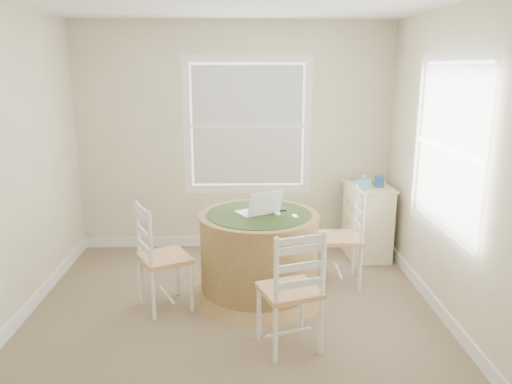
{
  "coord_description": "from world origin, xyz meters",
  "views": [
    {
      "loc": [
        0.08,
        -3.9,
        2.11
      ],
      "look_at": [
        0.21,
        0.45,
        1.01
      ],
      "focal_mm": 35.0,
      "sensor_mm": 36.0,
      "label": 1
    }
  ],
  "objects": [
    {
      "name": "room",
      "position": [
        0.17,
        0.16,
        1.3
      ],
      "size": [
        3.64,
        3.64,
        2.64
      ],
      "color": "#76694B",
      "rests_on": "ground"
    },
    {
      "name": "round_table",
      "position": [
        0.24,
        0.48,
        0.43
      ],
      "size": [
        1.29,
        1.29,
        0.8
      ],
      "rotation": [
        0.0,
        0.0,
        0.13
      ],
      "color": "#9D7846",
      "rests_on": "ground"
    },
    {
      "name": "chair_left",
      "position": [
        -0.6,
        0.23,
        0.47
      ],
      "size": [
        0.55,
        0.56,
        0.95
      ],
      "primitive_type": null,
      "rotation": [
        0.0,
        0.0,
        2.04
      ],
      "color": "white",
      "rests_on": "ground"
    },
    {
      "name": "chair_near",
      "position": [
        0.44,
        -0.46,
        0.47
      ],
      "size": [
        0.52,
        0.51,
        0.95
      ],
      "primitive_type": null,
      "rotation": [
        0.0,
        0.0,
        3.46
      ],
      "color": "white",
      "rests_on": "ground"
    },
    {
      "name": "chair_right",
      "position": [
        1.04,
        0.71,
        0.47
      ],
      "size": [
        0.41,
        0.43,
        0.95
      ],
      "primitive_type": null,
      "rotation": [
        0.0,
        0.0,
        -1.6
      ],
      "color": "white",
      "rests_on": "ground"
    },
    {
      "name": "laptop",
      "position": [
        0.24,
        0.49,
        0.83
      ],
      "size": [
        0.45,
        0.44,
        0.24
      ],
      "rotation": [
        0.0,
        0.0,
        3.66
      ],
      "color": "white",
      "rests_on": "round_table"
    },
    {
      "name": "mouse",
      "position": [
        0.4,
        0.45,
        0.8
      ],
      "size": [
        0.08,
        0.11,
        0.03
      ],
      "primitive_type": "ellipsoid",
      "rotation": [
        0.0,
        0.0,
        0.13
      ],
      "color": "white",
      "rests_on": "round_table"
    },
    {
      "name": "phone",
      "position": [
        0.56,
        0.39,
        0.79
      ],
      "size": [
        0.06,
        0.09,
        0.02
      ],
      "primitive_type": "cube",
      "rotation": [
        0.0,
        0.0,
        0.13
      ],
      "color": "#B7BABF",
      "rests_on": "round_table"
    },
    {
      "name": "keys",
      "position": [
        0.46,
        0.57,
        0.8
      ],
      "size": [
        0.07,
        0.06,
        0.02
      ],
      "primitive_type": "cube",
      "rotation": [
        0.0,
        0.0,
        0.13
      ],
      "color": "black",
      "rests_on": "round_table"
    },
    {
      "name": "corner_chest",
      "position": [
        1.49,
        1.43,
        0.41
      ],
      "size": [
        0.5,
        0.64,
        0.82
      ],
      "rotation": [
        0.0,
        0.0,
        0.05
      ],
      "color": "beige",
      "rests_on": "ground"
    },
    {
      "name": "tissue_box",
      "position": [
        1.4,
        1.29,
        0.87
      ],
      "size": [
        0.13,
        0.13,
        0.1
      ],
      "primitive_type": "cube",
      "rotation": [
        0.0,
        0.0,
        0.05
      ],
      "color": "#5BA1D1",
      "rests_on": "corner_chest"
    },
    {
      "name": "box_yellow",
      "position": [
        1.57,
        1.5,
        0.85
      ],
      "size": [
        0.15,
        0.11,
        0.06
      ],
      "primitive_type": "cube",
      "rotation": [
        0.0,
        0.0,
        0.05
      ],
      "color": "#BEC645",
      "rests_on": "corner_chest"
    },
    {
      "name": "box_blue",
      "position": [
        1.59,
        1.35,
        0.88
      ],
      "size": [
        0.08,
        0.08,
        0.12
      ],
      "primitive_type": "cube",
      "rotation": [
        0.0,
        0.0,
        0.05
      ],
      "color": "#2D4A87",
      "rests_on": "corner_chest"
    },
    {
      "name": "cup_cream",
      "position": [
        1.46,
        1.56,
        0.87
      ],
      "size": [
        0.07,
        0.07,
        0.09
      ],
      "primitive_type": "cylinder",
      "color": "beige",
      "rests_on": "corner_chest"
    }
  ]
}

